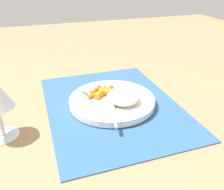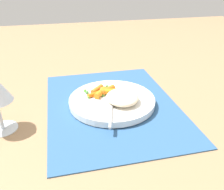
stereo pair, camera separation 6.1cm
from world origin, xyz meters
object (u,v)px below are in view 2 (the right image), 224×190
object	(u,v)px
rice_mound	(122,97)
carrot_portion	(103,91)
fork	(112,102)
plate	(112,101)

from	to	relation	value
rice_mound	carrot_portion	world-z (taller)	rice_mound
fork	carrot_portion	bearing A→B (deg)	10.81
plate	fork	bearing A→B (deg)	164.97
carrot_portion	plate	bearing A→B (deg)	-149.97
plate	rice_mound	bearing A→B (deg)	-139.79
plate	carrot_portion	distance (m)	0.04
rice_mound	fork	world-z (taller)	rice_mound
carrot_portion	fork	world-z (taller)	carrot_portion
plate	fork	size ratio (longest dim) A/B	1.23
rice_mound	carrot_portion	size ratio (longest dim) A/B	1.07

